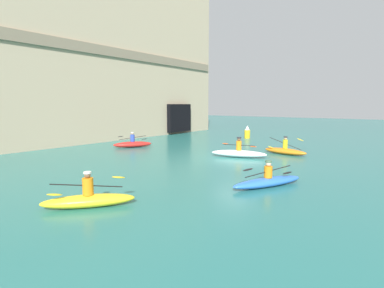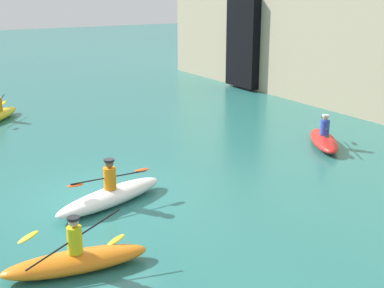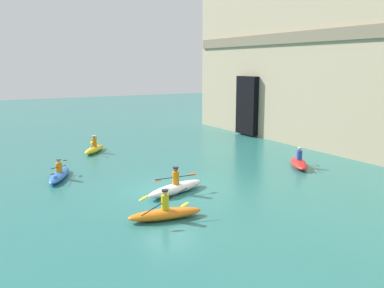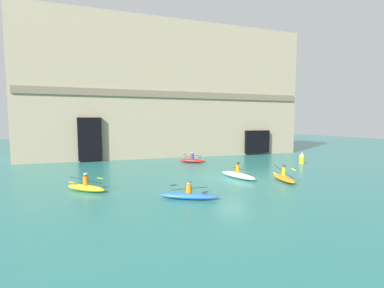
{
  "view_description": "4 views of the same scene",
  "coord_description": "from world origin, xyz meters",
  "px_view_note": "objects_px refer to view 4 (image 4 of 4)",
  "views": [
    {
      "loc": [
        -15.89,
        -8.72,
        3.27
      ],
      "look_at": [
        -0.49,
        2.95,
        0.71
      ],
      "focal_mm": 28.0,
      "sensor_mm": 36.0,
      "label": 1
    },
    {
      "loc": [
        12.87,
        -4.74,
        5.55
      ],
      "look_at": [
        -0.82,
        3.38,
        0.81
      ],
      "focal_mm": 50.0,
      "sensor_mm": 36.0,
      "label": 2
    },
    {
      "loc": [
        17.63,
        -8.61,
        5.9
      ],
      "look_at": [
        -2.42,
        2.6,
        1.61
      ],
      "focal_mm": 40.0,
      "sensor_mm": 36.0,
      "label": 3
    },
    {
      "loc": [
        -8.89,
        -17.84,
        4.38
      ],
      "look_at": [
        -2.16,
        3.53,
        2.5
      ],
      "focal_mm": 24.0,
      "sensor_mm": 36.0,
      "label": 4
    }
  ],
  "objects_px": {
    "kayak_blue": "(189,195)",
    "kayak_red": "(192,160)",
    "kayak_orange": "(284,178)",
    "marker_buoy": "(302,158)",
    "kayak_white": "(238,175)",
    "kayak_yellow": "(86,187)"
  },
  "relations": [
    {
      "from": "kayak_blue",
      "to": "kayak_red",
      "type": "height_order",
      "value": "kayak_red"
    },
    {
      "from": "kayak_blue",
      "to": "kayak_orange",
      "type": "xyz_separation_m",
      "value": [
        8.11,
        2.25,
        0.02
      ]
    },
    {
      "from": "marker_buoy",
      "to": "kayak_blue",
      "type": "bearing_deg",
      "value": -150.54
    },
    {
      "from": "kayak_white",
      "to": "kayak_orange",
      "type": "distance_m",
      "value": 3.41
    },
    {
      "from": "kayak_white",
      "to": "kayak_yellow",
      "type": "distance_m",
      "value": 11.08
    },
    {
      "from": "kayak_red",
      "to": "kayak_yellow",
      "type": "relative_size",
      "value": 1.08
    },
    {
      "from": "kayak_orange",
      "to": "marker_buoy",
      "type": "bearing_deg",
      "value": 140.23
    },
    {
      "from": "kayak_red",
      "to": "kayak_orange",
      "type": "height_order",
      "value": "kayak_orange"
    },
    {
      "from": "marker_buoy",
      "to": "kayak_yellow",
      "type": "bearing_deg",
      "value": -166.67
    },
    {
      "from": "kayak_white",
      "to": "kayak_orange",
      "type": "xyz_separation_m",
      "value": [
        2.83,
        -1.91,
        -0.02
      ]
    },
    {
      "from": "kayak_orange",
      "to": "kayak_yellow",
      "type": "xyz_separation_m",
      "value": [
        -13.9,
        1.35,
        0.02
      ]
    },
    {
      "from": "kayak_red",
      "to": "kayak_orange",
      "type": "distance_m",
      "value": 11.2
    },
    {
      "from": "kayak_blue",
      "to": "kayak_orange",
      "type": "height_order",
      "value": "kayak_orange"
    },
    {
      "from": "kayak_white",
      "to": "kayak_red",
      "type": "xyz_separation_m",
      "value": [
        -1.04,
        8.6,
        -0.0
      ]
    },
    {
      "from": "kayak_white",
      "to": "kayak_yellow",
      "type": "xyz_separation_m",
      "value": [
        -11.07,
        -0.56,
        -0.0
      ]
    },
    {
      "from": "kayak_red",
      "to": "kayak_yellow",
      "type": "height_order",
      "value": "kayak_red"
    },
    {
      "from": "kayak_white",
      "to": "marker_buoy",
      "type": "height_order",
      "value": "kayak_white"
    },
    {
      "from": "kayak_yellow",
      "to": "kayak_blue",
      "type": "bearing_deg",
      "value": -173.27
    },
    {
      "from": "kayak_white",
      "to": "kayak_yellow",
      "type": "bearing_deg",
      "value": -106.12
    },
    {
      "from": "kayak_blue",
      "to": "kayak_red",
      "type": "xyz_separation_m",
      "value": [
        4.24,
        12.76,
        0.03
      ]
    },
    {
      "from": "kayak_red",
      "to": "kayak_white",
      "type": "bearing_deg",
      "value": 129.79
    },
    {
      "from": "kayak_orange",
      "to": "kayak_white",
      "type": "bearing_deg",
      "value": -115.61
    }
  ]
}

